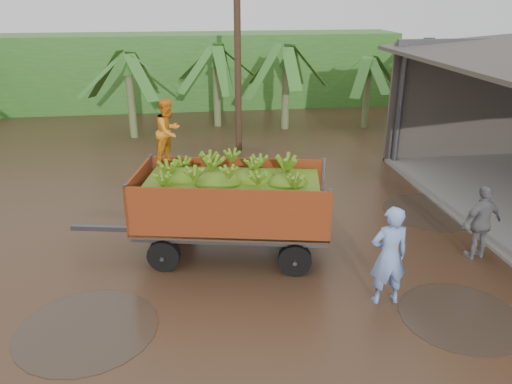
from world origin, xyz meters
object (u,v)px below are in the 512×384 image
man_grey (481,223)px  banana_trailer (231,201)px  utility_pole (237,26)px  man_blue (389,256)px

man_grey → banana_trailer: bearing=-22.2°
banana_trailer → utility_pole: bearing=94.4°
utility_pole → banana_trailer: bearing=-97.4°
banana_trailer → utility_pole: 8.53m
man_grey → utility_pole: bearing=-75.5°
banana_trailer → man_grey: size_ratio=3.46×
man_blue → man_grey: bearing=-153.8°
banana_trailer → man_grey: banana_trailer is taller
man_grey → man_blue: bearing=15.3°
banana_trailer → man_blue: size_ratio=2.97×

